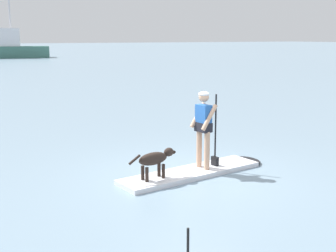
% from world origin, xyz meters
% --- Properties ---
extents(ground_plane, '(400.00, 400.00, 0.00)m').
position_xyz_m(ground_plane, '(0.00, 0.00, 0.00)').
color(ground_plane, gray).
extents(paddleboard, '(3.66, 1.17, 0.10)m').
position_xyz_m(paddleboard, '(0.23, 0.03, 0.05)').
color(paddleboard, silver).
rests_on(paddleboard, ground_plane).
extents(person_paddler, '(0.63, 0.51, 1.68)m').
position_xyz_m(person_paddler, '(0.34, 0.04, 1.07)').
color(person_paddler, tan).
rests_on(person_paddler, paddleboard).
extents(dog, '(1.13, 0.29, 0.59)m').
position_xyz_m(dog, '(-0.93, -0.10, 0.50)').
color(dog, '#2D231E').
rests_on(dog, paddleboard).
extents(moored_boat_far_starboard, '(11.59, 5.98, 8.91)m').
position_xyz_m(moored_boat_far_starboard, '(6.85, 58.58, 1.50)').
color(moored_boat_far_starboard, '#3F7266').
rests_on(moored_boat_far_starboard, ground_plane).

